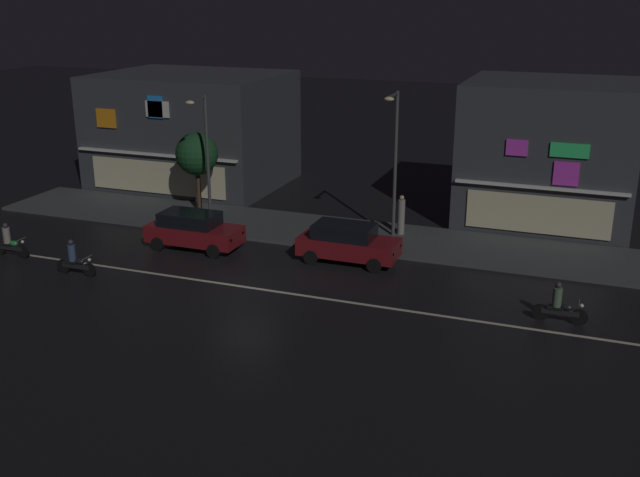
{
  "coord_description": "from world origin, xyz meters",
  "views": [
    {
      "loc": [
        12.4,
        -24.7,
        11.25
      ],
      "look_at": [
        1.74,
        3.75,
        1.07
      ],
      "focal_mm": 41.93,
      "sensor_mm": 36.0,
      "label": 1
    }
  ],
  "objects_px": {
    "parked_car_near_kerb": "(193,230)",
    "motorcycle_opposite_lane": "(9,242)",
    "streetlamp_mid": "(394,153)",
    "parked_car_trailing": "(348,242)",
    "pedestrian_on_sidewalk": "(401,216)",
    "traffic_cone": "(154,228)",
    "streetlamp_west": "(205,149)",
    "motorcycle_lead": "(75,260)",
    "motorcycle_following": "(559,306)"
  },
  "relations": [
    {
      "from": "motorcycle_following",
      "to": "motorcycle_opposite_lane",
      "type": "xyz_separation_m",
      "value": [
        -23.18,
        -1.29,
        0.0
      ]
    },
    {
      "from": "streetlamp_west",
      "to": "motorcycle_opposite_lane",
      "type": "relative_size",
      "value": 3.33
    },
    {
      "from": "parked_car_near_kerb",
      "to": "parked_car_trailing",
      "type": "height_order",
      "value": "same"
    },
    {
      "from": "parked_car_trailing",
      "to": "traffic_cone",
      "type": "height_order",
      "value": "parked_car_trailing"
    },
    {
      "from": "traffic_cone",
      "to": "parked_car_near_kerb",
      "type": "bearing_deg",
      "value": -22.45
    },
    {
      "from": "streetlamp_mid",
      "to": "traffic_cone",
      "type": "xyz_separation_m",
      "value": [
        -11.0,
        -3.15,
        -3.89
      ]
    },
    {
      "from": "pedestrian_on_sidewalk",
      "to": "motorcycle_following",
      "type": "xyz_separation_m",
      "value": [
        7.69,
        -7.43,
        -0.4
      ]
    },
    {
      "from": "streetlamp_mid",
      "to": "motorcycle_lead",
      "type": "xyz_separation_m",
      "value": [
        -11.04,
        -9.04,
        -3.53
      ]
    },
    {
      "from": "pedestrian_on_sidewalk",
      "to": "motorcycle_opposite_lane",
      "type": "distance_m",
      "value": 17.78
    },
    {
      "from": "streetlamp_mid",
      "to": "parked_car_trailing",
      "type": "height_order",
      "value": "streetlamp_mid"
    },
    {
      "from": "pedestrian_on_sidewalk",
      "to": "parked_car_near_kerb",
      "type": "bearing_deg",
      "value": -11.16
    },
    {
      "from": "motorcycle_opposite_lane",
      "to": "streetlamp_west",
      "type": "bearing_deg",
      "value": -132.68
    },
    {
      "from": "parked_car_near_kerb",
      "to": "parked_car_trailing",
      "type": "distance_m",
      "value": 7.17
    },
    {
      "from": "parked_car_near_kerb",
      "to": "motorcycle_following",
      "type": "bearing_deg",
      "value": -8.96
    },
    {
      "from": "streetlamp_west",
      "to": "parked_car_trailing",
      "type": "distance_m",
      "value": 8.94
    },
    {
      "from": "motorcycle_opposite_lane",
      "to": "traffic_cone",
      "type": "height_order",
      "value": "motorcycle_opposite_lane"
    },
    {
      "from": "motorcycle_lead",
      "to": "traffic_cone",
      "type": "distance_m",
      "value": 5.9
    },
    {
      "from": "streetlamp_west",
      "to": "pedestrian_on_sidewalk",
      "type": "relative_size",
      "value": 3.34
    },
    {
      "from": "motorcycle_lead",
      "to": "motorcycle_opposite_lane",
      "type": "xyz_separation_m",
      "value": [
        -4.17,
        0.88,
        0.0
      ]
    },
    {
      "from": "streetlamp_west",
      "to": "parked_car_trailing",
      "type": "height_order",
      "value": "streetlamp_west"
    },
    {
      "from": "streetlamp_mid",
      "to": "streetlamp_west",
      "type": "bearing_deg",
      "value": -172.18
    },
    {
      "from": "streetlamp_mid",
      "to": "motorcycle_opposite_lane",
      "type": "distance_m",
      "value": 17.61
    },
    {
      "from": "pedestrian_on_sidewalk",
      "to": "motorcycle_following",
      "type": "bearing_deg",
      "value": 94.68
    },
    {
      "from": "pedestrian_on_sidewalk",
      "to": "parked_car_trailing",
      "type": "distance_m",
      "value": 4.33
    },
    {
      "from": "motorcycle_opposite_lane",
      "to": "parked_car_near_kerb",
      "type": "bearing_deg",
      "value": -152.69
    },
    {
      "from": "pedestrian_on_sidewalk",
      "to": "parked_car_trailing",
      "type": "xyz_separation_m",
      "value": [
        -1.3,
        -4.13,
        -0.16
      ]
    },
    {
      "from": "motorcycle_lead",
      "to": "motorcycle_following",
      "type": "relative_size",
      "value": 1.0
    },
    {
      "from": "motorcycle_opposite_lane",
      "to": "parked_car_trailing",
      "type": "bearing_deg",
      "value": -163.23
    },
    {
      "from": "parked_car_near_kerb",
      "to": "motorcycle_lead",
      "type": "bearing_deg",
      "value": -121.63
    },
    {
      "from": "parked_car_trailing",
      "to": "motorcycle_lead",
      "type": "xyz_separation_m",
      "value": [
        -10.03,
        -5.47,
        -0.24
      ]
    },
    {
      "from": "motorcycle_following",
      "to": "traffic_cone",
      "type": "relative_size",
      "value": 3.45
    },
    {
      "from": "motorcycle_lead",
      "to": "traffic_cone",
      "type": "xyz_separation_m",
      "value": [
        0.04,
        5.89,
        -0.36
      ]
    },
    {
      "from": "streetlamp_west",
      "to": "traffic_cone",
      "type": "relative_size",
      "value": 11.52
    },
    {
      "from": "parked_car_near_kerb",
      "to": "traffic_cone",
      "type": "xyz_separation_m",
      "value": [
        -2.86,
        1.18,
        -0.59
      ]
    },
    {
      "from": "parked_car_near_kerb",
      "to": "motorcycle_opposite_lane",
      "type": "bearing_deg",
      "value": -151.55
    },
    {
      "from": "parked_car_trailing",
      "to": "traffic_cone",
      "type": "distance_m",
      "value": 10.01
    },
    {
      "from": "streetlamp_west",
      "to": "traffic_cone",
      "type": "distance_m",
      "value": 4.54
    },
    {
      "from": "streetlamp_west",
      "to": "traffic_cone",
      "type": "bearing_deg",
      "value": -135.2
    },
    {
      "from": "pedestrian_on_sidewalk",
      "to": "motorcycle_lead",
      "type": "height_order",
      "value": "pedestrian_on_sidewalk"
    },
    {
      "from": "motorcycle_following",
      "to": "traffic_cone",
      "type": "distance_m",
      "value": 19.34
    },
    {
      "from": "parked_car_near_kerb",
      "to": "motorcycle_lead",
      "type": "distance_m",
      "value": 5.53
    },
    {
      "from": "pedestrian_on_sidewalk",
      "to": "traffic_cone",
      "type": "distance_m",
      "value": 11.9
    },
    {
      "from": "pedestrian_on_sidewalk",
      "to": "motorcycle_lead",
      "type": "distance_m",
      "value": 14.85
    },
    {
      "from": "motorcycle_opposite_lane",
      "to": "motorcycle_following",
      "type": "bearing_deg",
      "value": -177.97
    },
    {
      "from": "pedestrian_on_sidewalk",
      "to": "traffic_cone",
      "type": "bearing_deg",
      "value": -23.1
    },
    {
      "from": "streetlamp_mid",
      "to": "parked_car_trailing",
      "type": "xyz_separation_m",
      "value": [
        -1.01,
        -3.57,
        -3.3
      ]
    },
    {
      "from": "pedestrian_on_sidewalk",
      "to": "streetlamp_west",
      "type": "bearing_deg",
      "value": -30.38
    },
    {
      "from": "parked_car_trailing",
      "to": "motorcycle_opposite_lane",
      "type": "xyz_separation_m",
      "value": [
        -14.19,
        -4.59,
        -0.24
      ]
    },
    {
      "from": "motorcycle_opposite_lane",
      "to": "motorcycle_lead",
      "type": "bearing_deg",
      "value": 166.96
    },
    {
      "from": "parked_car_trailing",
      "to": "motorcycle_following",
      "type": "bearing_deg",
      "value": -20.17
    }
  ]
}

